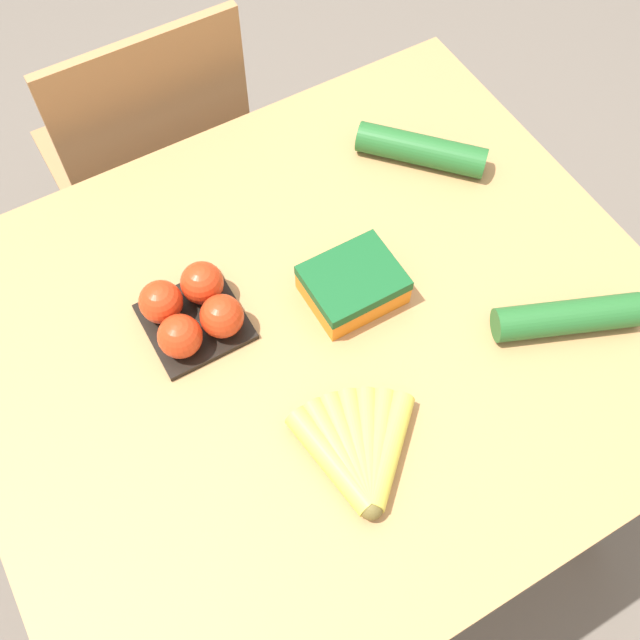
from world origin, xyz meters
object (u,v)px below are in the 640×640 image
at_px(carrot_bag, 353,283).
at_px(tomato_pack, 192,311).
at_px(cucumber_far, 568,317).
at_px(cucumber_near, 421,150).
at_px(chair, 154,166).
at_px(banana_bunch, 359,452).

bearing_deg(carrot_bag, tomato_pack, 162.20).
distance_m(tomato_pack, cucumber_far, 0.58).
xyz_separation_m(carrot_bag, cucumber_near, (0.25, 0.18, -0.01)).
height_order(chair, cucumber_far, chair).
bearing_deg(cucumber_near, chair, 126.54).
distance_m(banana_bunch, cucumber_near, 0.57).
height_order(chair, tomato_pack, chair).
bearing_deg(chair, cucumber_near, 126.41).
bearing_deg(carrot_bag, banana_bunch, -119.36).
bearing_deg(cucumber_near, banana_bunch, -132.54).
bearing_deg(banana_bunch, cucumber_far, 3.40).
distance_m(tomato_pack, cucumber_near, 0.50).
height_order(tomato_pack, carrot_bag, tomato_pack).
bearing_deg(cucumber_far, carrot_bag, 139.99).
distance_m(cucumber_near, cucumber_far, 0.40).
relative_size(tomato_pack, cucumber_near, 0.73).
relative_size(chair, cucumber_far, 4.00).
bearing_deg(carrot_bag, cucumber_far, -40.01).
bearing_deg(tomato_pack, cucumber_far, -30.46).
xyz_separation_m(tomato_pack, carrot_bag, (0.24, -0.08, -0.00)).
xyz_separation_m(chair, tomato_pack, (-0.13, -0.59, 0.33)).
xyz_separation_m(carrot_bag, cucumber_far, (0.26, -0.21, -0.01)).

